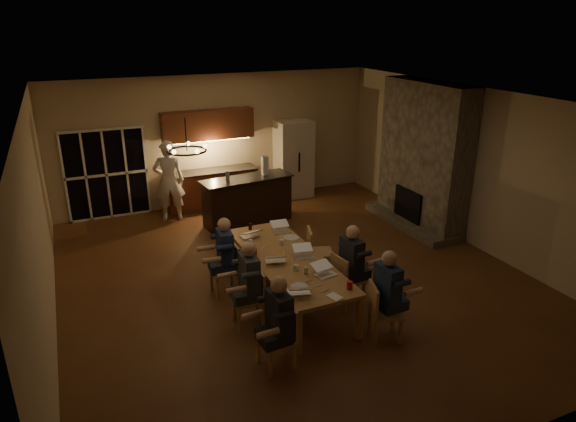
{
  "coord_description": "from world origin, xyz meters",
  "views": [
    {
      "loc": [
        -3.47,
        -7.61,
        4.46
      ],
      "look_at": [
        0.03,
        0.3,
        1.18
      ],
      "focal_mm": 32.0,
      "sensor_mm": 36.0,
      "label": 1
    }
  ],
  "objects_px": {
    "plate_near": "(324,268)",
    "bar_blender": "(265,166)",
    "chair_right_near": "(386,312)",
    "chair_right_mid": "(349,279)",
    "person_right_mid": "(351,265)",
    "laptop_f": "(281,226)",
    "dining_table": "(288,278)",
    "chair_right_far": "(320,252)",
    "person_right_near": "(387,294)",
    "person_left_far": "(226,256)",
    "redcup_mid": "(254,252)",
    "person_left_near": "(279,324)",
    "mug_mid": "(282,242)",
    "laptop_e": "(249,231)",
    "person_left_mid": "(250,284)",
    "chair_left_far": "(224,270)",
    "chandelier": "(187,151)",
    "chair_left_near": "(276,338)",
    "bar_island": "(247,201)",
    "laptop_a": "(299,285)",
    "mug_front": "(296,268)",
    "laptop_b": "(326,269)",
    "bar_bottle": "(228,176)",
    "can_silver": "(306,270)",
    "redcup_near": "(350,285)",
    "standing_person": "(169,181)",
    "can_cola": "(250,226)",
    "plate_left": "(299,287)",
    "plate_far": "(291,238)",
    "laptop_c": "(275,255)",
    "mug_back": "(250,242)"
  },
  "relations": [
    {
      "from": "plate_near",
      "to": "bar_blender",
      "type": "height_order",
      "value": "bar_blender"
    },
    {
      "from": "chair_right_near",
      "to": "chair_right_mid",
      "type": "xyz_separation_m",
      "value": [
        0.01,
        1.09,
        0.0
      ]
    },
    {
      "from": "person_right_mid",
      "to": "laptop_f",
      "type": "bearing_deg",
      "value": 14.69
    },
    {
      "from": "dining_table",
      "to": "chair_right_far",
      "type": "height_order",
      "value": "chair_right_far"
    },
    {
      "from": "person_right_near",
      "to": "person_left_far",
      "type": "relative_size",
      "value": 1.0
    },
    {
      "from": "redcup_mid",
      "to": "person_left_near",
      "type": "bearing_deg",
      "value": -100.91
    },
    {
      "from": "chair_right_far",
      "to": "mug_mid",
      "type": "relative_size",
      "value": 8.9
    },
    {
      "from": "person_left_near",
      "to": "laptop_e",
      "type": "bearing_deg",
      "value": 164.43
    },
    {
      "from": "chair_right_near",
      "to": "person_left_mid",
      "type": "relative_size",
      "value": 0.64
    },
    {
      "from": "chair_left_far",
      "to": "chair_right_near",
      "type": "distance_m",
      "value": 2.83
    },
    {
      "from": "chandelier",
      "to": "laptop_e",
      "type": "distance_m",
      "value": 2.61
    },
    {
      "from": "chair_right_far",
      "to": "chair_left_near",
      "type": "bearing_deg",
      "value": 159.26
    },
    {
      "from": "bar_island",
      "to": "laptop_a",
      "type": "height_order",
      "value": "bar_island"
    },
    {
      "from": "person_left_far",
      "to": "mug_front",
      "type": "bearing_deg",
      "value": 42.75
    },
    {
      "from": "laptop_b",
      "to": "bar_blender",
      "type": "height_order",
      "value": "bar_blender"
    },
    {
      "from": "person_right_mid",
      "to": "laptop_a",
      "type": "distance_m",
      "value": 1.33
    },
    {
      "from": "person_right_mid",
      "to": "plate_near",
      "type": "relative_size",
      "value": 5.42
    },
    {
      "from": "mug_mid",
      "to": "plate_near",
      "type": "distance_m",
      "value": 1.12
    },
    {
      "from": "chair_right_far",
      "to": "laptop_b",
      "type": "bearing_deg",
      "value": 174.27
    },
    {
      "from": "chair_right_near",
      "to": "person_left_near",
      "type": "xyz_separation_m",
      "value": [
        -1.68,
        -0.01,
        0.24
      ]
    },
    {
      "from": "bar_bottle",
      "to": "redcup_mid",
      "type": "bearing_deg",
      "value": -99.89
    },
    {
      "from": "can_silver",
      "to": "laptop_b",
      "type": "bearing_deg",
      "value": -31.65
    },
    {
      "from": "person_left_mid",
      "to": "redcup_near",
      "type": "xyz_separation_m",
      "value": [
        1.24,
        -0.83,
        0.12
      ]
    },
    {
      "from": "dining_table",
      "to": "mug_mid",
      "type": "xyz_separation_m",
      "value": [
        0.12,
        0.52,
        0.43
      ]
    },
    {
      "from": "person_right_near",
      "to": "bar_blender",
      "type": "xyz_separation_m",
      "value": [
        0.12,
        5.11,
        0.6
      ]
    },
    {
      "from": "person_right_mid",
      "to": "person_left_far",
      "type": "xyz_separation_m",
      "value": [
        -1.77,
        1.13,
        0.0
      ]
    },
    {
      "from": "person_right_mid",
      "to": "person_left_far",
      "type": "relative_size",
      "value": 1.0
    },
    {
      "from": "person_left_far",
      "to": "redcup_near",
      "type": "distance_m",
      "value": 2.3
    },
    {
      "from": "chair_left_near",
      "to": "chair_right_near",
      "type": "height_order",
      "value": "same"
    },
    {
      "from": "laptop_a",
      "to": "bar_bottle",
      "type": "bearing_deg",
      "value": -77.11
    },
    {
      "from": "standing_person",
      "to": "can_cola",
      "type": "distance_m",
      "value": 3.13
    },
    {
      "from": "plate_left",
      "to": "dining_table",
      "type": "bearing_deg",
      "value": 75.87
    },
    {
      "from": "chair_right_far",
      "to": "plate_near",
      "type": "bearing_deg",
      "value": 173.49
    },
    {
      "from": "person_left_near",
      "to": "plate_far",
      "type": "bearing_deg",
      "value": 148.64
    },
    {
      "from": "person_right_near",
      "to": "can_silver",
      "type": "xyz_separation_m",
      "value": [
        -0.85,
        0.94,
        0.12
      ]
    },
    {
      "from": "bar_island",
      "to": "mug_mid",
      "type": "height_order",
      "value": "bar_island"
    },
    {
      "from": "chair_right_near",
      "to": "plate_left",
      "type": "bearing_deg",
      "value": 75.48
    },
    {
      "from": "plate_near",
      "to": "laptop_c",
      "type": "bearing_deg",
      "value": 136.62
    },
    {
      "from": "chair_left_far",
      "to": "mug_back",
      "type": "xyz_separation_m",
      "value": [
        0.53,
        0.14,
        0.36
      ]
    },
    {
      "from": "chandelier",
      "to": "redcup_near",
      "type": "distance_m",
      "value": 3.0
    },
    {
      "from": "laptop_f",
      "to": "redcup_near",
      "type": "xyz_separation_m",
      "value": [
        0.07,
        -2.35,
        -0.05
      ]
    },
    {
      "from": "laptop_b",
      "to": "plate_near",
      "type": "height_order",
      "value": "laptop_b"
    },
    {
      "from": "chair_right_mid",
      "to": "redcup_mid",
      "type": "distance_m",
      "value": 1.62
    },
    {
      "from": "chair_right_near",
      "to": "standing_person",
      "type": "xyz_separation_m",
      "value": [
        -1.86,
        6.02,
        0.5
      ]
    },
    {
      "from": "bar_island",
      "to": "person_left_mid",
      "type": "relative_size",
      "value": 1.51
    },
    {
      "from": "chair_right_far",
      "to": "standing_person",
      "type": "distance_m",
      "value": 4.31
    },
    {
      "from": "bar_island",
      "to": "person_left_mid",
      "type": "height_order",
      "value": "person_left_mid"
    },
    {
      "from": "laptop_e",
      "to": "mug_back",
      "type": "relative_size",
      "value": 3.2
    },
    {
      "from": "standing_person",
      "to": "mug_mid",
      "type": "xyz_separation_m",
      "value": [
        1.14,
        -3.87,
        -0.15
      ]
    },
    {
      "from": "person_left_near",
      "to": "person_right_mid",
      "type": "xyz_separation_m",
      "value": [
        1.74,
        1.1,
        0.0
      ]
    }
  ]
}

